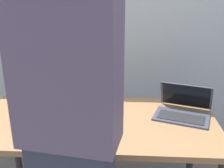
{
  "coord_description": "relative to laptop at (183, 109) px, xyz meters",
  "views": [
    {
      "loc": [
        0.2,
        -1.6,
        1.56
      ],
      "look_at": [
        0.1,
        0.0,
        0.99
      ],
      "focal_mm": 43.75,
      "sensor_mm": 36.0,
      "label": 1
    }
  ],
  "objects": [
    {
      "name": "beer_bottle_dark",
      "position": [
        -0.94,
        -0.04,
        0.08
      ],
      "size": [
        0.08,
        0.08,
        0.31
      ],
      "color": "#333333",
      "rests_on": "desk"
    },
    {
      "name": "person_figure",
      "position": [
        -0.61,
        -0.72,
        0.17
      ],
      "size": [
        0.44,
        0.33,
        1.84
      ],
      "color": "#2D3347",
      "rests_on": "ground"
    },
    {
      "name": "beer_bottle_amber",
      "position": [
        -0.79,
        0.03,
        0.07
      ],
      "size": [
        0.07,
        0.07,
        0.3
      ],
      "color": "brown",
      "rests_on": "desk"
    },
    {
      "name": "coffee_mug",
      "position": [
        -1.07,
        -0.21,
        0.0
      ],
      "size": [
        0.11,
        0.07,
        0.09
      ],
      "color": "#BF4C33",
      "rests_on": "desk"
    },
    {
      "name": "back_wall",
      "position": [
        -0.58,
        0.63,
        0.52
      ],
      "size": [
        6.0,
        0.1,
        2.6
      ],
      "primitive_type": "cube",
      "color": "#99A3AD",
      "rests_on": "ground"
    },
    {
      "name": "beer_bottle_green",
      "position": [
        -0.82,
        -0.06,
        0.08
      ],
      "size": [
        0.07,
        0.07,
        0.31
      ],
      "color": "#472B14",
      "rests_on": "desk"
    },
    {
      "name": "desk",
      "position": [
        -0.58,
        -0.11,
        -0.12
      ],
      "size": [
        1.57,
        0.78,
        0.74
      ],
      "color": "olive",
      "rests_on": "ground"
    },
    {
      "name": "laptop",
      "position": [
        0.0,
        0.0,
        0.0
      ],
      "size": [
        0.43,
        0.4,
        0.2
      ],
      "color": "#383D4C",
      "rests_on": "desk"
    }
  ]
}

